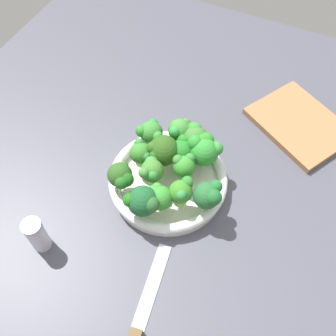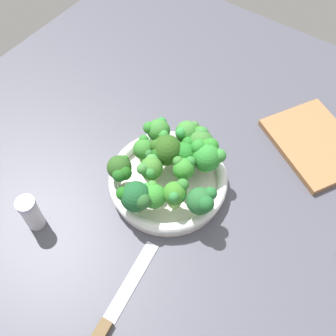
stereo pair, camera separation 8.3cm
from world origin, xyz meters
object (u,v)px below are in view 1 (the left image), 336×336
Objects in this scene: broccoli_floret_13 at (181,150)px; pepper_shaker at (37,235)px; broccoli_floret_8 at (151,132)px; cutting_board at (300,124)px; broccoli_floret_0 at (141,153)px; broccoli_floret_11 at (209,195)px; broccoli_floret_3 at (182,192)px; bowl at (168,181)px; broccoli_floret_5 at (205,149)px; broccoli_floret_2 at (143,202)px; knife at (137,329)px; broccoli_floret_9 at (163,151)px; broccoli_floret_7 at (121,176)px; broccoli_floret_1 at (151,171)px; broccoli_floret_4 at (180,131)px; broccoli_floret_12 at (195,138)px; broccoli_floret_6 at (184,166)px.

pepper_shaker is at bearing 58.01° from broccoli_floret_13.
broccoli_floret_13 is (-7.85, 1.23, -0.48)cm from broccoli_floret_8.
broccoli_floret_13 is 32.94cm from cutting_board.
broccoli_floret_8 is (0.47, -5.73, 0.37)cm from broccoli_floret_0.
cutting_board is (-11.69, -32.31, -7.10)cm from broccoli_floret_11.
bowl is at bearing -41.73° from broccoli_floret_3.
broccoli_floret_5 is (-0.40, -11.27, 0.59)cm from broccoli_floret_3.
broccoli_floret_0 is 0.84× the size of broccoli_floret_2.
broccoli_floret_2 is (0.77, 9.83, 6.01)cm from bowl.
knife is at bearing 115.57° from broccoli_floret_0.
broccoli_floret_9 reaches higher than bowl.
knife is (-15.56, 23.69, -7.18)cm from broccoli_floret_7.
broccoli_floret_1 reaches higher than cutting_board.
broccoli_floret_4 is at bearing -98.98° from broccoli_floret_9.
broccoli_floret_1 reaches higher than broccoli_floret_7.
broccoli_floret_0 is 5.76cm from broccoli_floret_8.
broccoli_floret_11 is at bearing -162.68° from broccoli_floret_3.
broccoli_floret_1 is at bearing -14.32° from broccoli_floret_3.
broccoli_floret_2 is 0.97× the size of broccoli_floret_12.
broccoli_floret_12 is (-4.91, -11.16, 0.57)cm from broccoli_floret_1.
broccoli_floret_5 reaches higher than broccoli_floret_8.
bowl is 36.66cm from cutting_board.
broccoli_floret_2 is at bearing 85.55° from bowl.
broccoli_floret_4 is 9.43cm from broccoli_floret_6.
broccoli_floret_6 is at bearing -160.76° from bowl.
bowl is 11.22cm from broccoli_floret_8.
broccoli_floret_6 is (-3.91, -10.93, 0.19)cm from broccoli_floret_2.
broccoli_floret_6 is at bearing 95.72° from broccoli_floret_12.
broccoli_floret_7 reaches higher than pepper_shaker.
broccoli_floret_4 reaches higher than broccoli_floret_7.
broccoli_floret_3 is at bearing -83.57° from knife.
broccoli_floret_6 is at bearing -129.50° from pepper_shaker.
broccoli_floret_8 is 1.03× the size of broccoli_floret_13.
broccoli_floret_12 reaches higher than broccoli_floret_11.
broccoli_floret_0 is (6.66, -0.57, 5.59)cm from bowl.
broccoli_floret_0 is 0.97× the size of broccoli_floret_7.
broccoli_floret_1 is 1.00× the size of broccoli_floret_3.
broccoli_floret_12 is at bearing -166.66° from broccoli_floret_8.
broccoli_floret_12 is 4.01cm from broccoli_floret_13.
broccoli_floret_2 is 0.27× the size of knife.
broccoli_floret_1 is at bearing -1.55° from broccoli_floret_11.
broccoli_floret_12 reaches higher than cutting_board.
cutting_board is at bearing -133.15° from broccoli_floret_12.
broccoli_floret_4 is (-5.10, -8.69, 0.59)cm from broccoli_floret_0.
broccoli_floret_9 is 14.03cm from broccoli_floret_11.
broccoli_floret_6 is at bearing -146.80° from broccoli_floret_1.
broccoli_floret_0 is 11.97cm from broccoli_floret_2.
broccoli_floret_4 is 4.83cm from broccoli_floret_13.
broccoli_floret_11 is 12.43cm from broccoli_floret_13.
pepper_shaker is (39.01, 52.83, 3.72)cm from cutting_board.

